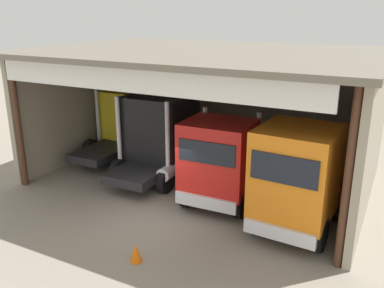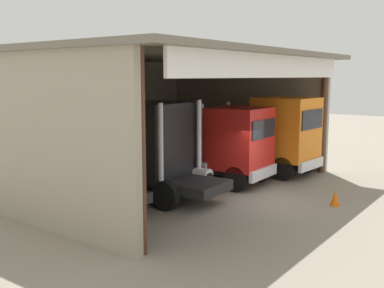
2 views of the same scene
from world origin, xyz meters
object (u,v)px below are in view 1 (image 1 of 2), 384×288
object	(u,v)px
tool_cart	(164,134)
traffic_cone	(136,253)
truck_orange_yard_outside	(297,178)
truck_black_right_bay	(158,134)
oil_drum	(142,132)
truck_yellow_center_bay	(128,121)
truck_red_center_left_bay	(221,161)

from	to	relation	value
tool_cart	traffic_cone	xyz separation A→B (m)	(5.24, -10.14, -0.22)
truck_orange_yard_outside	tool_cart	distance (m)	10.93
truck_black_right_bay	tool_cart	distance (m)	5.02
truck_black_right_bay	oil_drum	xyz separation A→B (m)	(-3.71, 4.10, -1.48)
truck_black_right_bay	traffic_cone	distance (m)	6.81
oil_drum	tool_cart	size ratio (longest dim) A/B	0.91
tool_cart	truck_yellow_center_bay	bearing A→B (deg)	-104.94
traffic_cone	truck_red_center_left_bay	bearing A→B (deg)	82.49
truck_black_right_bay	oil_drum	bearing A→B (deg)	130.62
truck_red_center_left_bay	traffic_cone	xyz separation A→B (m)	(-0.61, -4.62, -1.44)
truck_yellow_center_bay	oil_drum	bearing A→B (deg)	108.29
traffic_cone	oil_drum	bearing A→B (deg)	123.38
truck_red_center_left_bay	traffic_cone	bearing A→B (deg)	80.50
tool_cart	oil_drum	bearing A→B (deg)	-175.56
truck_black_right_bay	truck_orange_yard_outside	size ratio (longest dim) A/B	0.92
truck_yellow_center_bay	truck_red_center_left_bay	world-z (taller)	truck_red_center_left_bay
oil_drum	truck_orange_yard_outside	bearing A→B (deg)	-31.06
truck_orange_yard_outside	tool_cart	bearing A→B (deg)	-32.00
truck_red_center_left_bay	tool_cart	distance (m)	8.13
truck_yellow_center_bay	truck_red_center_left_bay	xyz separation A→B (m)	(6.47, -3.20, 0.01)
tool_cart	traffic_cone	bearing A→B (deg)	-62.68
truck_red_center_left_bay	oil_drum	size ratio (longest dim) A/B	5.11
truck_orange_yard_outside	oil_drum	xyz separation A→B (m)	(-10.22, 6.15, -1.46)
tool_cart	truck_red_center_left_bay	bearing A→B (deg)	-43.34
oil_drum	traffic_cone	world-z (taller)	oil_drum
truck_yellow_center_bay	traffic_cone	world-z (taller)	truck_yellow_center_bay
truck_black_right_bay	tool_cart	xyz separation A→B (m)	(-2.34, 4.20, -1.43)
truck_yellow_center_bay	truck_black_right_bay	distance (m)	3.52
truck_yellow_center_bay	oil_drum	world-z (taller)	truck_yellow_center_bay
oil_drum	tool_cart	bearing A→B (deg)	4.44
truck_black_right_bay	truck_red_center_left_bay	size ratio (longest dim) A/B	0.97
truck_red_center_left_bay	tool_cart	size ratio (longest dim) A/B	4.63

